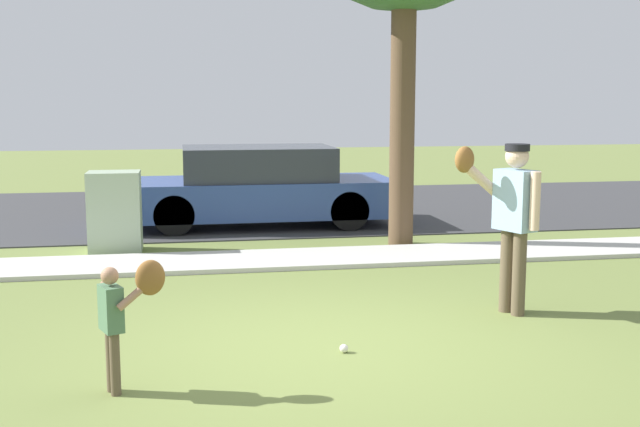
% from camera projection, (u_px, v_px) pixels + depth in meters
% --- Properties ---
extents(ground_plane, '(48.00, 48.00, 0.00)m').
position_uv_depth(ground_plane, '(274.00, 263.00, 10.24)').
color(ground_plane, olive).
extents(sidewalk_strip, '(36.00, 1.20, 0.06)m').
position_uv_depth(sidewalk_strip, '(273.00, 260.00, 10.33)').
color(sidewalk_strip, beige).
rests_on(sidewalk_strip, ground).
extents(road_surface, '(36.00, 6.80, 0.02)m').
position_uv_depth(road_surface, '(243.00, 209.00, 15.20)').
color(road_surface, '#38383A').
rests_on(road_surface, ground).
extents(person_adult, '(0.83, 0.57, 1.70)m').
position_uv_depth(person_adult, '(511.00, 209.00, 7.70)').
color(person_adult, brown).
rests_on(person_adult, ground).
extents(person_child, '(0.52, 0.32, 0.99)m').
position_uv_depth(person_child, '(124.00, 307.00, 5.64)').
color(person_child, brown).
rests_on(person_child, ground).
extents(baseball, '(0.07, 0.07, 0.07)m').
position_uv_depth(baseball, '(344.00, 348.00, 6.64)').
color(baseball, white).
rests_on(baseball, ground).
extents(utility_cabinet, '(0.72, 0.59, 1.13)m').
position_uv_depth(utility_cabinet, '(115.00, 212.00, 10.94)').
color(utility_cabinet, '#9EB293').
rests_on(utility_cabinet, ground).
extents(parked_wagon_blue, '(4.50, 1.80, 1.33)m').
position_uv_depth(parked_wagon_blue, '(258.00, 187.00, 13.16)').
color(parked_wagon_blue, '#2D478C').
rests_on(parked_wagon_blue, road_surface).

